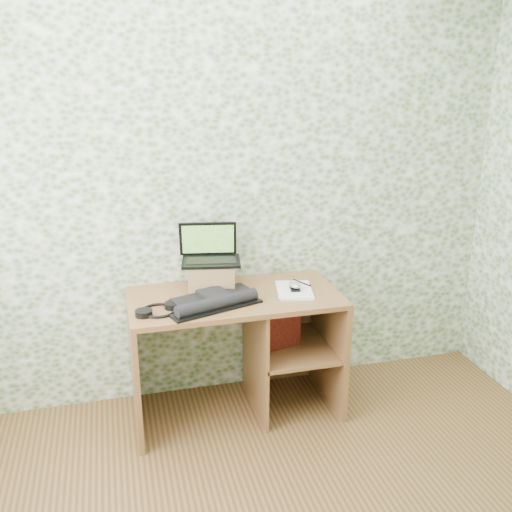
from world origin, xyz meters
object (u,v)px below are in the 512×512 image
object	(u,v)px
laptop	(210,252)
keyboard	(215,300)
desk	(247,334)
notepad	(294,290)
riser	(211,276)

from	to	relation	value
laptop	keyboard	xyz separation A→B (m)	(-0.03, -0.28, -0.19)
laptop	keyboard	size ratio (longest dim) A/B	0.71
desk	laptop	world-z (taller)	laptop
laptop	notepad	world-z (taller)	laptop
riser	laptop	size ratio (longest dim) A/B	0.71
notepad	keyboard	bearing A→B (deg)	-158.78
laptop	desk	bearing A→B (deg)	-29.20
keyboard	notepad	size ratio (longest dim) A/B	1.84
laptop	riser	bearing A→B (deg)	-79.68
riser	notepad	bearing A→B (deg)	-20.32
riser	keyboard	distance (m)	0.25
riser	notepad	size ratio (longest dim) A/B	0.93
riser	desk	bearing A→B (deg)	-32.17
desk	riser	xyz separation A→B (m)	(-0.18, 0.12, 0.35)
desk	keyboard	bearing A→B (deg)	-148.41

